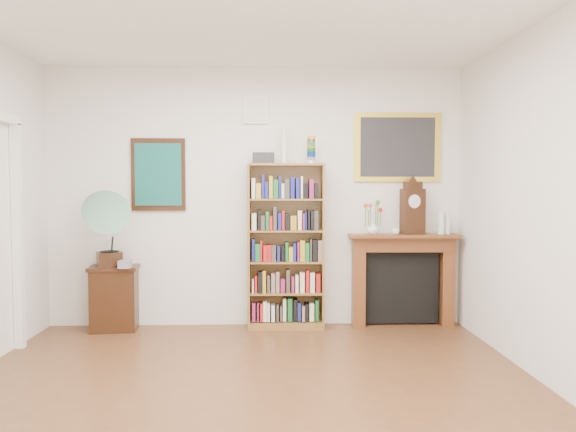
{
  "coord_description": "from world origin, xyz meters",
  "views": [
    {
      "loc": [
        0.13,
        -3.63,
        1.52
      ],
      "look_at": [
        0.32,
        1.6,
        1.24
      ],
      "focal_mm": 35.0,
      "sensor_mm": 36.0,
      "label": 1
    }
  ],
  "objects_px": {
    "side_cabinet": "(114,298)",
    "bottle_left": "(441,223)",
    "fireplace": "(402,272)",
    "gramophone": "(105,224)",
    "teacup": "(396,231)",
    "bookshelf": "(286,237)",
    "flower_vase": "(373,228)",
    "mantel_clock": "(413,209)",
    "bottle_right": "(447,225)",
    "cd_stack": "(125,264)"
  },
  "relations": [
    {
      "from": "flower_vase",
      "to": "side_cabinet",
      "type": "bearing_deg",
      "value": -178.98
    },
    {
      "from": "cd_stack",
      "to": "bottle_right",
      "type": "bearing_deg",
      "value": 3.31
    },
    {
      "from": "teacup",
      "to": "mantel_clock",
      "type": "bearing_deg",
      "value": 13.11
    },
    {
      "from": "cd_stack",
      "to": "flower_vase",
      "type": "bearing_deg",
      "value": 4.26
    },
    {
      "from": "bookshelf",
      "to": "bottle_left",
      "type": "bearing_deg",
      "value": 0.52
    },
    {
      "from": "fireplace",
      "to": "gramophone",
      "type": "height_order",
      "value": "gramophone"
    },
    {
      "from": "cd_stack",
      "to": "gramophone",
      "type": "bearing_deg",
      "value": 173.84
    },
    {
      "from": "flower_vase",
      "to": "bottle_right",
      "type": "bearing_deg",
      "value": 0.26
    },
    {
      "from": "gramophone",
      "to": "teacup",
      "type": "height_order",
      "value": "gramophone"
    },
    {
      "from": "cd_stack",
      "to": "flower_vase",
      "type": "distance_m",
      "value": 2.63
    },
    {
      "from": "bookshelf",
      "to": "fireplace",
      "type": "bearing_deg",
      "value": 4.16
    },
    {
      "from": "bookshelf",
      "to": "flower_vase",
      "type": "distance_m",
      "value": 0.94
    },
    {
      "from": "fireplace",
      "to": "flower_vase",
      "type": "xyz_separation_m",
      "value": [
        -0.34,
        -0.06,
        0.49
      ]
    },
    {
      "from": "fireplace",
      "to": "teacup",
      "type": "bearing_deg",
      "value": -134.87
    },
    {
      "from": "cd_stack",
      "to": "side_cabinet",
      "type": "bearing_deg",
      "value": 136.52
    },
    {
      "from": "fireplace",
      "to": "cd_stack",
      "type": "xyz_separation_m",
      "value": [
        -2.94,
        -0.26,
        0.14
      ]
    },
    {
      "from": "side_cabinet",
      "to": "bottle_right",
      "type": "relative_size",
      "value": 3.41
    },
    {
      "from": "gramophone",
      "to": "cd_stack",
      "type": "distance_m",
      "value": 0.46
    },
    {
      "from": "teacup",
      "to": "bottle_right",
      "type": "xyz_separation_m",
      "value": [
        0.57,
        0.04,
        0.07
      ]
    },
    {
      "from": "fireplace",
      "to": "cd_stack",
      "type": "relative_size",
      "value": 10.0
    },
    {
      "from": "flower_vase",
      "to": "gramophone",
      "type": "bearing_deg",
      "value": -176.49
    },
    {
      "from": "bottle_right",
      "to": "side_cabinet",
      "type": "bearing_deg",
      "value": -179.16
    },
    {
      "from": "bookshelf",
      "to": "gramophone",
      "type": "height_order",
      "value": "bookshelf"
    },
    {
      "from": "gramophone",
      "to": "bottle_left",
      "type": "height_order",
      "value": "gramophone"
    },
    {
      "from": "fireplace",
      "to": "cd_stack",
      "type": "distance_m",
      "value": 2.96
    },
    {
      "from": "gramophone",
      "to": "teacup",
      "type": "xyz_separation_m",
      "value": [
        3.04,
        0.14,
        -0.09
      ]
    },
    {
      "from": "cd_stack",
      "to": "bottle_left",
      "type": "xyz_separation_m",
      "value": [
        3.34,
        0.17,
        0.41
      ]
    },
    {
      "from": "bookshelf",
      "to": "gramophone",
      "type": "xyz_separation_m",
      "value": [
        -1.87,
        -0.16,
        0.15
      ]
    },
    {
      "from": "teacup",
      "to": "bottle_left",
      "type": "xyz_separation_m",
      "value": [
        0.5,
        0.01,
        0.09
      ]
    },
    {
      "from": "bookshelf",
      "to": "mantel_clock",
      "type": "relative_size",
      "value": 3.58
    },
    {
      "from": "mantel_clock",
      "to": "bookshelf",
      "type": "bearing_deg",
      "value": 162.64
    },
    {
      "from": "cd_stack",
      "to": "mantel_clock",
      "type": "bearing_deg",
      "value": 3.86
    },
    {
      "from": "flower_vase",
      "to": "bookshelf",
      "type": "bearing_deg",
      "value": -179.22
    },
    {
      "from": "teacup",
      "to": "bottle_right",
      "type": "distance_m",
      "value": 0.58
    },
    {
      "from": "flower_vase",
      "to": "teacup",
      "type": "relative_size",
      "value": 1.69
    },
    {
      "from": "side_cabinet",
      "to": "bottle_left",
      "type": "bearing_deg",
      "value": -5.02
    },
    {
      "from": "mantel_clock",
      "to": "bottle_left",
      "type": "bearing_deg",
      "value": -24.31
    },
    {
      "from": "bookshelf",
      "to": "side_cabinet",
      "type": "bearing_deg",
      "value": -178.06
    },
    {
      "from": "teacup",
      "to": "bookshelf",
      "type": "bearing_deg",
      "value": 178.99
    },
    {
      "from": "gramophone",
      "to": "bottle_left",
      "type": "bearing_deg",
      "value": -20.36
    },
    {
      "from": "gramophone",
      "to": "mantel_clock",
      "type": "height_order",
      "value": "mantel_clock"
    },
    {
      "from": "cd_stack",
      "to": "teacup",
      "type": "relative_size",
      "value": 1.51
    },
    {
      "from": "mantel_clock",
      "to": "teacup",
      "type": "height_order",
      "value": "mantel_clock"
    },
    {
      "from": "bookshelf",
      "to": "teacup",
      "type": "xyz_separation_m",
      "value": [
        1.18,
        -0.02,
        0.05
      ]
    },
    {
      "from": "bottle_left",
      "to": "bottle_right",
      "type": "xyz_separation_m",
      "value": [
        0.07,
        0.02,
        -0.02
      ]
    },
    {
      "from": "bookshelf",
      "to": "teacup",
      "type": "height_order",
      "value": "bookshelf"
    },
    {
      "from": "teacup",
      "to": "bottle_left",
      "type": "bearing_deg",
      "value": 1.44
    },
    {
      "from": "side_cabinet",
      "to": "fireplace",
      "type": "relative_size",
      "value": 0.57
    },
    {
      "from": "mantel_clock",
      "to": "bottle_left",
      "type": "xyz_separation_m",
      "value": [
        0.31,
        -0.03,
        -0.15
      ]
    },
    {
      "from": "mantel_clock",
      "to": "side_cabinet",
      "type": "bearing_deg",
      "value": 162.73
    }
  ]
}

